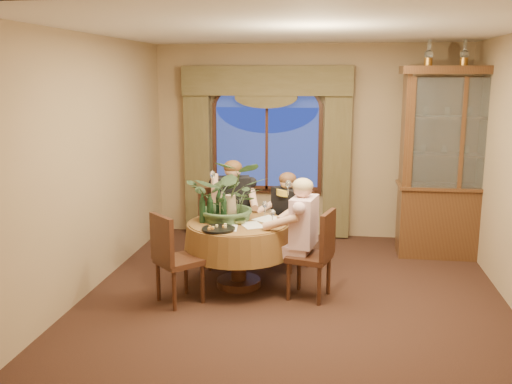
# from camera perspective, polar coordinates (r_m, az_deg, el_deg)

# --- Properties ---
(floor) EXTENTS (5.00, 5.00, 0.00)m
(floor) POSITION_cam_1_polar(r_m,az_deg,el_deg) (6.31, 3.77, -10.38)
(floor) COLOR black
(floor) RESTS_ON ground
(wall_back) EXTENTS (4.50, 0.00, 4.50)m
(wall_back) POSITION_cam_1_polar(r_m,az_deg,el_deg) (8.40, 5.23, 5.01)
(wall_back) COLOR #927959
(wall_back) RESTS_ON ground
(ceiling) EXTENTS (5.00, 5.00, 0.00)m
(ceiling) POSITION_cam_1_polar(r_m,az_deg,el_deg) (5.87, 4.15, 15.88)
(ceiling) COLOR white
(ceiling) RESTS_ON wall_back
(window) EXTENTS (1.62, 0.10, 1.32)m
(window) POSITION_cam_1_polar(r_m,az_deg,el_deg) (8.40, 1.09, 4.37)
(window) COLOR navy
(window) RESTS_ON wall_back
(arched_transom) EXTENTS (1.60, 0.06, 0.44)m
(arched_transom) POSITION_cam_1_polar(r_m,az_deg,el_deg) (8.33, 1.11, 9.69)
(arched_transom) COLOR navy
(arched_transom) RESTS_ON wall_back
(drapery_left) EXTENTS (0.38, 0.14, 2.32)m
(drapery_left) POSITION_cam_1_polar(r_m,az_deg,el_deg) (8.55, -5.84, 3.63)
(drapery_left) COLOR #4A4023
(drapery_left) RESTS_ON floor
(drapery_right) EXTENTS (0.38, 0.14, 2.32)m
(drapery_right) POSITION_cam_1_polar(r_m,az_deg,el_deg) (8.30, 8.13, 3.33)
(drapery_right) COLOR #4A4023
(drapery_right) RESTS_ON floor
(swag_valance) EXTENTS (2.45, 0.16, 0.42)m
(swag_valance) POSITION_cam_1_polar(r_m,az_deg,el_deg) (8.25, 1.05, 11.06)
(swag_valance) COLOR #4A4023
(swag_valance) RESTS_ON wall_back
(dining_table) EXTENTS (1.32, 1.32, 0.75)m
(dining_table) POSITION_cam_1_polar(r_m,az_deg,el_deg) (6.47, -1.76, -6.25)
(dining_table) COLOR brown
(dining_table) RESTS_ON floor
(china_cabinet) EXTENTS (1.52, 0.60, 2.47)m
(china_cabinet) POSITION_cam_1_polar(r_m,az_deg,el_deg) (7.82, 19.42, 2.69)
(china_cabinet) COLOR #3C2213
(china_cabinet) RESTS_ON floor
(oil_lamp_left) EXTENTS (0.11, 0.11, 0.34)m
(oil_lamp_left) POSITION_cam_1_polar(r_m,az_deg,el_deg) (7.67, 16.90, 13.24)
(oil_lamp_left) COLOR #A5722D
(oil_lamp_left) RESTS_ON china_cabinet
(oil_lamp_center) EXTENTS (0.11, 0.11, 0.34)m
(oil_lamp_center) POSITION_cam_1_polar(r_m,az_deg,el_deg) (7.74, 20.14, 13.02)
(oil_lamp_center) COLOR #A5722D
(oil_lamp_center) RESTS_ON china_cabinet
(oil_lamp_right) EXTENTS (0.11, 0.11, 0.34)m
(oil_lamp_right) POSITION_cam_1_polar(r_m,az_deg,el_deg) (7.84, 23.30, 12.77)
(oil_lamp_right) COLOR #A5722D
(oil_lamp_right) RESTS_ON china_cabinet
(chair_right) EXTENTS (0.52, 0.52, 0.96)m
(chair_right) POSITION_cam_1_polar(r_m,az_deg,el_deg) (6.14, 5.34, -6.26)
(chair_right) COLOR black
(chair_right) RESTS_ON floor
(chair_back_right) EXTENTS (0.59, 0.59, 0.96)m
(chair_back_right) POSITION_cam_1_polar(r_m,az_deg,el_deg) (7.07, 3.32, -3.83)
(chair_back_right) COLOR black
(chair_back_right) RESTS_ON floor
(chair_back) EXTENTS (0.57, 0.57, 0.96)m
(chair_back) POSITION_cam_1_polar(r_m,az_deg,el_deg) (7.17, -3.72, -3.61)
(chair_back) COLOR black
(chair_back) RESTS_ON floor
(chair_front_left) EXTENTS (0.59, 0.59, 0.96)m
(chair_front_left) POSITION_cam_1_polar(r_m,az_deg,el_deg) (6.05, -7.65, -6.59)
(chair_front_left) COLOR black
(chair_front_left) RESTS_ON floor
(person_pink) EXTENTS (0.51, 0.54, 1.30)m
(person_pink) POSITION_cam_1_polar(r_m,az_deg,el_deg) (6.18, 4.79, -4.51)
(person_pink) COLOR beige
(person_pink) RESTS_ON floor
(person_back) EXTENTS (0.58, 0.55, 1.34)m
(person_back) POSITION_cam_1_polar(r_m,az_deg,el_deg) (7.14, -2.31, -2.08)
(person_back) COLOR black
(person_back) RESTS_ON floor
(person_scarf) EXTENTS (0.60, 0.59, 1.23)m
(person_scarf) POSITION_cam_1_polar(r_m,az_deg,el_deg) (6.91, 3.24, -3.01)
(person_scarf) COLOR black
(person_scarf) RESTS_ON floor
(stoneware_vase) EXTENTS (0.16, 0.16, 0.29)m
(stoneware_vase) POSITION_cam_1_polar(r_m,az_deg,el_deg) (6.43, -2.58, -1.56)
(stoneware_vase) COLOR #987F61
(stoneware_vase) RESTS_ON dining_table
(centerpiece_plant) EXTENTS (0.91, 1.01, 0.79)m
(centerpiece_plant) POSITION_cam_1_polar(r_m,az_deg,el_deg) (6.38, -2.67, 2.45)
(centerpiece_plant) COLOR #3B5735
(centerpiece_plant) RESTS_ON dining_table
(olive_bowl) EXTENTS (0.15, 0.15, 0.05)m
(olive_bowl) POSITION_cam_1_polar(r_m,az_deg,el_deg) (6.29, -1.69, -2.99)
(olive_bowl) COLOR #545F2D
(olive_bowl) RESTS_ON dining_table
(cheese_platter) EXTENTS (0.36, 0.36, 0.02)m
(cheese_platter) POSITION_cam_1_polar(r_m,az_deg,el_deg) (6.06, -3.77, -3.71)
(cheese_platter) COLOR black
(cheese_platter) RESTS_ON dining_table
(wine_bottle_0) EXTENTS (0.07, 0.07, 0.33)m
(wine_bottle_0) POSITION_cam_1_polar(r_m,az_deg,el_deg) (6.34, -5.40, -1.61)
(wine_bottle_0) COLOR black
(wine_bottle_0) RESTS_ON dining_table
(wine_bottle_1) EXTENTS (0.07, 0.07, 0.33)m
(wine_bottle_1) POSITION_cam_1_polar(r_m,az_deg,el_deg) (6.35, -4.61, -1.58)
(wine_bottle_1) COLOR black
(wine_bottle_1) RESTS_ON dining_table
(wine_bottle_2) EXTENTS (0.07, 0.07, 0.33)m
(wine_bottle_2) POSITION_cam_1_polar(r_m,az_deg,el_deg) (6.56, -3.73, -1.14)
(wine_bottle_2) COLOR black
(wine_bottle_2) RESTS_ON dining_table
(wine_bottle_3) EXTENTS (0.07, 0.07, 0.33)m
(wine_bottle_3) POSITION_cam_1_polar(r_m,az_deg,el_deg) (6.34, -3.25, -1.58)
(wine_bottle_3) COLOR black
(wine_bottle_3) RESTS_ON dining_table
(wine_bottle_4) EXTENTS (0.07, 0.07, 0.33)m
(wine_bottle_4) POSITION_cam_1_polar(r_m,az_deg,el_deg) (6.41, -3.40, -1.43)
(wine_bottle_4) COLOR tan
(wine_bottle_4) RESTS_ON dining_table
(tasting_paper_0) EXTENTS (0.33, 0.36, 0.00)m
(tasting_paper_0) POSITION_cam_1_polar(r_m,az_deg,el_deg) (6.23, -0.39, -3.34)
(tasting_paper_0) COLOR white
(tasting_paper_0) RESTS_ON dining_table
(tasting_paper_1) EXTENTS (0.34, 0.37, 0.00)m
(tasting_paper_1) POSITION_cam_1_polar(r_m,az_deg,el_deg) (6.50, 1.08, -2.69)
(tasting_paper_1) COLOR white
(tasting_paper_1) RESTS_ON dining_table
(tasting_paper_2) EXTENTS (0.24, 0.32, 0.00)m
(tasting_paper_2) POSITION_cam_1_polar(r_m,az_deg,el_deg) (6.13, -2.87, -3.58)
(tasting_paper_2) COLOR white
(tasting_paper_2) RESTS_ON dining_table
(wine_glass_person_pink) EXTENTS (0.07, 0.07, 0.18)m
(wine_glass_person_pink) POSITION_cam_1_polar(r_m,az_deg,el_deg) (6.22, 1.67, -2.54)
(wine_glass_person_pink) COLOR silver
(wine_glass_person_pink) RESTS_ON dining_table
(wine_glass_person_back) EXTENTS (0.07, 0.07, 0.18)m
(wine_glass_person_back) POSITION_cam_1_polar(r_m,az_deg,el_deg) (6.74, -2.07, -1.43)
(wine_glass_person_back) COLOR silver
(wine_glass_person_back) RESTS_ON dining_table
(wine_glass_person_scarf) EXTENTS (0.07, 0.07, 0.18)m
(wine_glass_person_scarf) POSITION_cam_1_polar(r_m,az_deg,el_deg) (6.60, 0.89, -1.70)
(wine_glass_person_scarf) COLOR silver
(wine_glass_person_scarf) RESTS_ON dining_table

